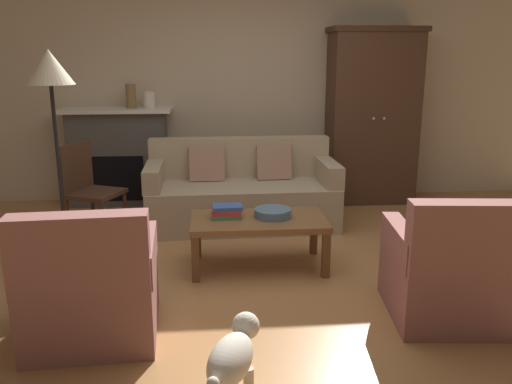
# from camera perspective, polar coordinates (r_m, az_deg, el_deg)

# --- Properties ---
(ground_plane) EXTENTS (9.60, 9.60, 0.00)m
(ground_plane) POSITION_cam_1_polar(r_m,az_deg,el_deg) (4.24, 1.88, -9.25)
(ground_plane) COLOR #B27A47
(back_wall) EXTENTS (7.20, 0.10, 2.80)m
(back_wall) POSITION_cam_1_polar(r_m,az_deg,el_deg) (6.42, -0.62, 11.84)
(back_wall) COLOR beige
(back_wall) RESTS_ON ground
(fireplace) EXTENTS (1.26, 0.48, 1.12)m
(fireplace) POSITION_cam_1_polar(r_m,az_deg,el_deg) (6.35, -14.57, 3.77)
(fireplace) COLOR #4C4947
(fireplace) RESTS_ON ground
(armoire) EXTENTS (1.06, 0.57, 2.01)m
(armoire) POSITION_cam_1_polar(r_m,az_deg,el_deg) (6.38, 12.38, 7.97)
(armoire) COLOR #472D1E
(armoire) RESTS_ON ground
(couch) EXTENTS (1.94, 0.89, 0.86)m
(couch) POSITION_cam_1_polar(r_m,az_deg,el_deg) (5.46, -1.54, -0.19)
(couch) COLOR tan
(couch) RESTS_ON ground
(coffee_table) EXTENTS (1.10, 0.60, 0.42)m
(coffee_table) POSITION_cam_1_polar(r_m,az_deg,el_deg) (4.32, 0.28, -3.54)
(coffee_table) COLOR brown
(coffee_table) RESTS_ON ground
(fruit_bowl) EXTENTS (0.30, 0.30, 0.07)m
(fruit_bowl) POSITION_cam_1_polar(r_m,az_deg,el_deg) (4.34, 1.83, -2.26)
(fruit_bowl) COLOR slate
(fruit_bowl) RESTS_ON coffee_table
(book_stack) EXTENTS (0.26, 0.18, 0.10)m
(book_stack) POSITION_cam_1_polar(r_m,az_deg,el_deg) (4.33, -3.19, -2.09)
(book_stack) COLOR #427A4C
(book_stack) RESTS_ON coffee_table
(mantel_vase_bronze) EXTENTS (0.11, 0.11, 0.27)m
(mantel_vase_bronze) POSITION_cam_1_polar(r_m,az_deg,el_deg) (6.21, -13.34, 10.03)
(mantel_vase_bronze) COLOR olive
(mantel_vase_bronze) RESTS_ON fireplace
(mantel_vase_cream) EXTENTS (0.14, 0.14, 0.19)m
(mantel_vase_cream) POSITION_cam_1_polar(r_m,az_deg,el_deg) (6.19, -11.47, 9.74)
(mantel_vase_cream) COLOR beige
(mantel_vase_cream) RESTS_ON fireplace
(armchair_near_left) EXTENTS (0.82, 0.82, 0.88)m
(armchair_near_left) POSITION_cam_1_polar(r_m,az_deg,el_deg) (3.44, -17.31, -10.10)
(armchair_near_left) COLOR #935B56
(armchair_near_left) RESTS_ON ground
(armchair_near_right) EXTENTS (0.84, 0.84, 0.88)m
(armchair_near_right) POSITION_cam_1_polar(r_m,az_deg,el_deg) (3.74, 20.36, -8.29)
(armchair_near_right) COLOR #935B56
(armchair_near_right) RESTS_ON ground
(side_chair_wooden) EXTENTS (0.58, 0.58, 0.90)m
(side_chair_wooden) POSITION_cam_1_polar(r_m,az_deg,el_deg) (5.29, -17.75, 0.79)
(side_chair_wooden) COLOR #472D1E
(side_chair_wooden) RESTS_ON ground
(floor_lamp) EXTENTS (0.36, 0.36, 1.75)m
(floor_lamp) POSITION_cam_1_polar(r_m,az_deg,el_deg) (4.34, -21.27, 11.10)
(floor_lamp) COLOR black
(floor_lamp) RESTS_ON ground
(dog) EXTENTS (0.34, 0.54, 0.39)m
(dog) POSITION_cam_1_polar(r_m,az_deg,el_deg) (2.78, -2.52, -17.37)
(dog) COLOR beige
(dog) RESTS_ON ground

